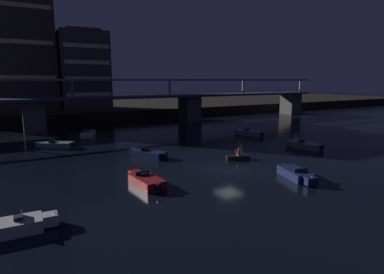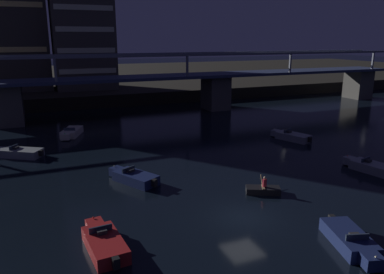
% 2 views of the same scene
% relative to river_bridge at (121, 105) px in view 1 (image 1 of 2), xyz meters
% --- Properties ---
extents(ground_plane, '(400.00, 400.00, 0.00)m').
position_rel_river_bridge_xyz_m(ground_plane, '(-0.00, -36.66, -4.34)').
color(ground_plane, black).
extents(far_riverbank, '(240.00, 80.00, 2.20)m').
position_rel_river_bridge_xyz_m(far_riverbank, '(-0.00, 48.01, -3.24)').
color(far_riverbank, black).
rests_on(far_riverbank, ground).
extents(river_bridge, '(100.68, 6.40, 9.38)m').
position_rel_river_bridge_xyz_m(river_bridge, '(0.00, 0.00, 0.00)').
color(river_bridge, '#4C4944').
rests_on(river_bridge, ground).
extents(tower_west_tall, '(13.59, 8.17, 38.27)m').
position_rel_river_bridge_xyz_m(tower_west_tall, '(-15.91, 21.03, 16.85)').
color(tower_west_tall, '#38332D').
rests_on(tower_west_tall, far_riverbank).
extents(tower_central, '(10.98, 9.12, 18.91)m').
position_rel_river_bridge_xyz_m(tower_central, '(-3.02, 18.88, 7.17)').
color(tower_central, '#423D38').
rests_on(tower_central, far_riverbank).
extents(speedboat_near_left, '(3.12, 5.07, 1.16)m').
position_rel_river_bridge_xyz_m(speedboat_near_left, '(-8.57, -9.47, -3.92)').
color(speedboat_near_left, beige).
rests_on(speedboat_near_left, ground).
extents(speedboat_near_center, '(2.65, 5.21, 1.16)m').
position_rel_river_bridge_xyz_m(speedboat_near_center, '(15.20, -33.23, -3.92)').
color(speedboat_near_center, gray).
rests_on(speedboat_near_center, ground).
extents(speedboat_near_right, '(4.79, 3.79, 1.16)m').
position_rel_river_bridge_xyz_m(speedboat_near_right, '(-14.19, -16.28, -3.92)').
color(speedboat_near_right, gray).
rests_on(speedboat_near_right, ground).
extents(speedboat_mid_left, '(3.08, 5.09, 1.16)m').
position_rel_river_bridge_xyz_m(speedboat_mid_left, '(15.32, -21.45, -3.92)').
color(speedboat_mid_left, gray).
rests_on(speedboat_mid_left, ground).
extents(speedboat_mid_center, '(2.85, 5.16, 1.16)m').
position_rel_river_bridge_xyz_m(speedboat_mid_center, '(3.84, -42.16, -3.92)').
color(speedboat_mid_center, '#19234C').
rests_on(speedboat_mid_center, ground).
extents(speedboat_mid_right, '(2.14, 5.23, 1.16)m').
position_rel_river_bridge_xyz_m(speedboat_mid_right, '(-9.29, -37.02, -3.92)').
color(speedboat_mid_right, maroon).
rests_on(speedboat_mid_right, ground).
extents(speedboat_far_left, '(3.56, 4.88, 1.16)m').
position_rel_river_bridge_xyz_m(speedboat_far_left, '(-5.20, -27.51, -3.92)').
color(speedboat_far_left, '#19234C').
rests_on(speedboat_far_left, ground).
extents(speedboat_far_center, '(5.20, 1.86, 1.16)m').
position_rel_river_bridge_xyz_m(speedboat_far_center, '(-19.63, -41.43, -3.92)').
color(speedboat_far_center, silver).
rests_on(speedboat_far_center, ground).
extents(dinghy_with_paddler, '(2.82, 2.70, 1.36)m').
position_rel_river_bridge_xyz_m(dinghy_with_paddler, '(3.49, -33.61, -4.06)').
color(dinghy_with_paddler, black).
rests_on(dinghy_with_paddler, ground).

